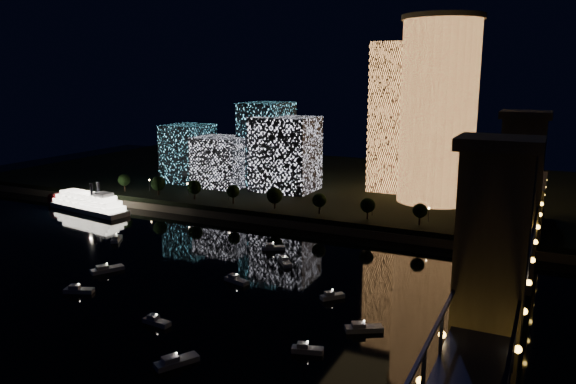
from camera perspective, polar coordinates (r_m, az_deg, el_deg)
name	(u,v)px	position (r m, az deg, el deg)	size (l,w,h in m)	color
ground	(223,312)	(147.46, -6.60, -12.04)	(520.00, 520.00, 0.00)	black
far_bank	(392,189)	(288.72, 10.52, 0.29)	(420.00, 160.00, 5.00)	black
seawall	(337,229)	(216.56, 5.03, -3.72)	(420.00, 6.00, 3.00)	#6B5E4C
tower_cylindrical	(438,111)	(249.08, 15.01, 8.00)	(34.00, 34.00, 78.58)	#EB934B
tower_rectangular	(397,118)	(270.77, 10.97, 7.42)	(21.69, 21.69, 69.00)	#EB934B
midrise_blocks	(249,152)	(278.70, -4.00, 4.09)	(79.61, 39.01, 40.88)	white
truss_bridge	(499,289)	(125.22, 20.67, -9.18)	(13.00, 266.00, 50.00)	#161B49
riverboat	(86,203)	(264.93, -19.88, -1.03)	(47.56, 16.91, 14.06)	silver
motorboats	(210,288)	(161.25, -7.93, -9.62)	(112.18, 86.57, 2.78)	silver
esplanade_trees	(268,195)	(232.82, -2.01, -0.30)	(165.95, 6.67, 8.83)	black
street_lamps	(273,195)	(238.80, -1.56, -0.34)	(132.70, 0.70, 5.65)	black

